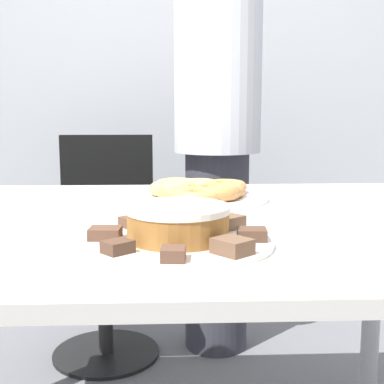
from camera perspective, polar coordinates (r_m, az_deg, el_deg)
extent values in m
cube|color=#B2B7BC|center=(2.85, -1.87, 14.69)|extent=(8.00, 0.05, 2.60)
cube|color=silver|center=(1.24, -0.97, -3.49)|extent=(1.41, 1.07, 0.03)
cylinder|color=silver|center=(1.92, 18.65, -11.25)|extent=(0.06, 0.06, 0.74)
cylinder|color=#383842|center=(2.27, 2.63, -6.30)|extent=(0.26, 0.26, 0.84)
cylinder|color=silver|center=(2.19, 2.78, 13.00)|extent=(0.35, 0.35, 0.66)
cylinder|color=black|center=(2.35, -9.13, -16.58)|extent=(0.44, 0.44, 0.01)
cylinder|color=#262626|center=(2.27, -9.27, -11.53)|extent=(0.06, 0.06, 0.43)
cube|color=black|center=(2.19, -9.43, -5.80)|extent=(0.44, 0.44, 0.04)
cube|color=black|center=(2.35, -9.03, 0.92)|extent=(0.40, 0.03, 0.42)
cylinder|color=white|center=(1.00, -1.48, -5.34)|extent=(0.36, 0.36, 0.01)
cylinder|color=white|center=(1.48, 1.00, -0.60)|extent=(0.37, 0.37, 0.01)
cylinder|color=#9E662D|center=(0.99, -1.49, -3.61)|extent=(0.19, 0.19, 0.05)
cylinder|color=white|center=(0.99, -1.50, -1.79)|extent=(0.19, 0.19, 0.01)
cube|color=brown|center=(0.90, 4.33, -5.79)|extent=(0.08, 0.08, 0.03)
cube|color=#513828|center=(1.00, 6.40, -4.50)|extent=(0.06, 0.05, 0.02)
cube|color=brown|center=(1.09, 3.90, -3.19)|extent=(0.07, 0.07, 0.03)
cube|color=brown|center=(1.13, -1.08, -2.87)|extent=(0.04, 0.05, 0.02)
cube|color=brown|center=(1.10, -6.23, -3.22)|extent=(0.07, 0.07, 0.02)
cube|color=brown|center=(1.01, -9.25, -4.35)|extent=(0.06, 0.05, 0.02)
cube|color=#513828|center=(0.91, -7.93, -5.81)|extent=(0.06, 0.06, 0.02)
cube|color=brown|center=(0.86, -2.02, -6.61)|extent=(0.04, 0.05, 0.02)
torus|color=#D18E4C|center=(1.48, 1.00, 0.16)|extent=(0.11, 0.11, 0.03)
torus|color=#D18E4C|center=(1.53, 3.60, 0.55)|extent=(0.12, 0.12, 0.03)
torus|color=#E5AD66|center=(1.55, 0.84, 0.69)|extent=(0.11, 0.11, 0.03)
torus|color=#E5AD66|center=(1.54, -1.59, 0.67)|extent=(0.13, 0.13, 0.04)
torus|color=#E5AD66|center=(1.49, -2.36, 0.35)|extent=(0.12, 0.12, 0.04)
torus|color=#D18E4C|center=(1.43, -1.66, -0.07)|extent=(0.11, 0.11, 0.03)
torus|color=tan|center=(1.39, 0.49, -0.34)|extent=(0.13, 0.13, 0.03)
torus|color=#C68447|center=(1.43, 2.61, -0.01)|extent=(0.13, 0.13, 0.04)
torus|color=#C68447|center=(1.47, 3.43, 0.13)|extent=(0.12, 0.12, 0.03)
cube|color=white|center=(1.45, 18.85, -1.39)|extent=(0.14, 0.12, 0.01)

